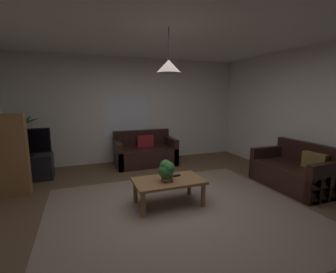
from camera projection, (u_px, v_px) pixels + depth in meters
name	position (u px, v px, depth m)	size (l,w,h in m)	color
floor	(175.00, 207.00, 3.62)	(5.74, 5.77, 0.02)	brown
rug	(180.00, 212.00, 3.44)	(3.73, 3.17, 0.01)	gray
wall_back	(133.00, 110.00, 6.09)	(5.86, 0.06, 2.63)	silver
wall_right	(319.00, 116.00, 4.40)	(0.06, 5.77, 2.63)	silver
ceiling	(176.00, 24.00, 3.18)	(5.74, 5.77, 0.02)	white
window_pane	(126.00, 117.00, 6.02)	(1.12, 0.01, 1.13)	white
couch_under_window	(145.00, 153.00, 5.86)	(1.45, 0.83, 0.82)	black
couch_right_side	(295.00, 173.00, 4.38)	(0.83, 1.41, 0.82)	black
coffee_table	(169.00, 184.00, 3.64)	(1.06, 0.61, 0.41)	olive
book_on_table_0	(168.00, 181.00, 3.54)	(0.13, 0.09, 0.03)	black
book_on_table_1	(167.00, 179.00, 3.53)	(0.15, 0.10, 0.03)	#99663F
remote_on_table_0	(176.00, 176.00, 3.78)	(0.05, 0.16, 0.02)	black
potted_plant_on_table	(167.00, 170.00, 3.54)	(0.25, 0.23, 0.33)	brown
tv_stand	(29.00, 168.00, 4.76)	(0.90, 0.44, 0.50)	black
tv	(26.00, 142.00, 4.65)	(0.89, 0.16, 0.55)	black
potted_palm_corner	(21.00, 143.00, 5.08)	(0.89, 0.85, 1.41)	#B77051
bookshelf_corner	(3.00, 156.00, 3.88)	(0.70, 0.31, 1.40)	olive
pendant_lamp	(169.00, 66.00, 3.34)	(0.35, 0.35, 0.62)	black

